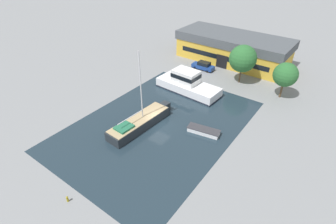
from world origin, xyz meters
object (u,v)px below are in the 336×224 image
(motor_cruiser, at_px, (187,84))
(parked_car, at_px, (203,66))
(warehouse_building, at_px, (233,48))
(quay_tree_near_building, at_px, (243,59))
(quay_tree_by_water, at_px, (286,75))
(small_dinghy, at_px, (204,131))
(sailboat_moored, at_px, (140,122))

(motor_cruiser, bearing_deg, parked_car, 16.33)
(warehouse_building, distance_m, quay_tree_near_building, 10.51)
(quay_tree_by_water, height_order, parked_car, quay_tree_by_water)
(quay_tree_near_building, bearing_deg, motor_cruiser, -125.51)
(quay_tree_near_building, height_order, parked_car, quay_tree_near_building)
(parked_car, relative_size, small_dinghy, 0.97)
(sailboat_moored, bearing_deg, quay_tree_by_water, 59.64)
(quay_tree_by_water, relative_size, motor_cruiser, 0.53)
(quay_tree_by_water, xyz_separation_m, motor_cruiser, (-13.83, -7.44, -2.80))
(sailboat_moored, bearing_deg, parked_car, 99.88)
(quay_tree_near_building, bearing_deg, parked_car, 172.95)
(quay_tree_near_building, xyz_separation_m, sailboat_moored, (-5.78, -21.27, -3.90))
(parked_car, distance_m, motor_cruiser, 9.77)
(parked_car, distance_m, sailboat_moored, 22.43)
(motor_cruiser, bearing_deg, warehouse_building, 1.62)
(warehouse_building, bearing_deg, motor_cruiser, -90.51)
(parked_car, xyz_separation_m, motor_cruiser, (2.24, -9.50, 0.54))
(warehouse_building, bearing_deg, parked_car, -108.26)
(warehouse_building, xyz_separation_m, quay_tree_by_water, (13.39, -9.73, 1.29))
(warehouse_building, height_order, parked_car, warehouse_building)
(warehouse_building, relative_size, parked_car, 5.18)
(warehouse_building, xyz_separation_m, small_dinghy, (7.86, -25.93, -2.51))
(quay_tree_near_building, distance_m, small_dinghy, 17.91)
(parked_car, height_order, motor_cruiser, motor_cruiser)
(quay_tree_near_building, height_order, quay_tree_by_water, quay_tree_near_building)
(quay_tree_by_water, bearing_deg, motor_cruiser, -151.72)
(sailboat_moored, xyz_separation_m, small_dinghy, (8.03, 4.04, -0.42))
(quay_tree_near_building, relative_size, small_dinghy, 1.52)
(quay_tree_near_building, height_order, motor_cruiser, quay_tree_near_building)
(quay_tree_by_water, distance_m, motor_cruiser, 15.95)
(sailboat_moored, bearing_deg, quay_tree_near_building, 78.27)
(quay_tree_by_water, height_order, sailboat_moored, sailboat_moored)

